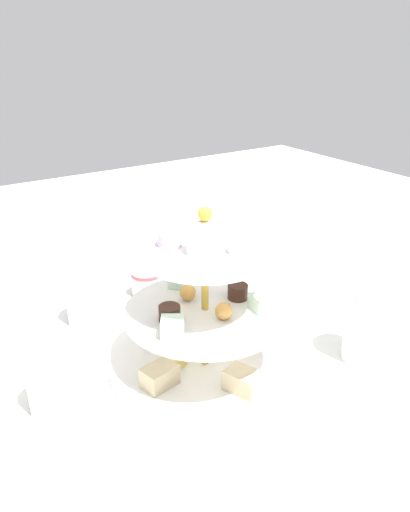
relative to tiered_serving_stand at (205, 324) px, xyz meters
The scene contains 7 objects.
ground_plane 0.08m from the tiered_serving_stand, behind, with size 2.40×2.40×0.00m, color white.
tiered_serving_stand is the anchor object (origin of this frame).
water_glass_tall_right 0.25m from the tiered_serving_stand, 153.20° to the left, with size 0.07×0.07×0.12m, color silver.
water_glass_short_left 0.25m from the tiered_serving_stand, 67.08° to the right, with size 0.06×0.06×0.08m, color silver.
teacup_with_saucer 0.26m from the tiered_serving_stand, 98.12° to the right, with size 0.09×0.09×0.05m.
butter_knife_right 0.31m from the tiered_serving_stand, 143.90° to the right, with size 0.17×0.01×0.00m, color silver.
water_glass_mid_back 0.22m from the tiered_serving_stand, ahead, with size 0.06×0.06×0.09m, color silver.
Camera 1 is at (0.35, 0.54, 0.47)m, focal length 36.18 mm.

